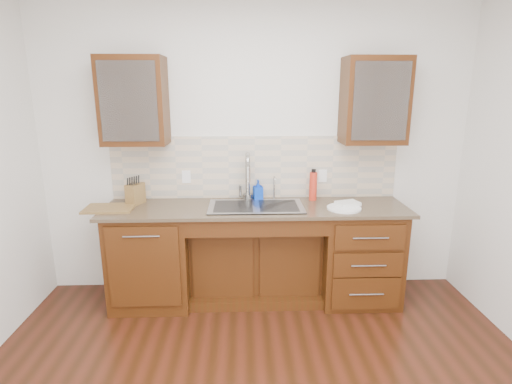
{
  "coord_description": "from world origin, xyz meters",
  "views": [
    {
      "loc": [
        -0.12,
        -1.99,
        1.93
      ],
      "look_at": [
        0.0,
        1.4,
        1.05
      ],
      "focal_mm": 28.0,
      "sensor_mm": 36.0,
      "label": 1
    }
  ],
  "objects_px": {
    "water_bottle": "(313,186)",
    "knife_block": "(135,194)",
    "soap_bottle": "(258,190)",
    "cutting_board": "(109,208)",
    "plate": "(344,208)"
  },
  "relations": [
    {
      "from": "water_bottle",
      "to": "cutting_board",
      "type": "bearing_deg",
      "value": -172.48
    },
    {
      "from": "water_bottle",
      "to": "knife_block",
      "type": "xyz_separation_m",
      "value": [
        -1.64,
        -0.07,
        -0.04
      ]
    },
    {
      "from": "knife_block",
      "to": "water_bottle",
      "type": "bearing_deg",
      "value": 25.45
    },
    {
      "from": "soap_bottle",
      "to": "cutting_board",
      "type": "relative_size",
      "value": 0.45
    },
    {
      "from": "plate",
      "to": "cutting_board",
      "type": "height_order",
      "value": "cutting_board"
    },
    {
      "from": "soap_bottle",
      "to": "cutting_board",
      "type": "distance_m",
      "value": 1.34
    },
    {
      "from": "soap_bottle",
      "to": "water_bottle",
      "type": "height_order",
      "value": "water_bottle"
    },
    {
      "from": "knife_block",
      "to": "cutting_board",
      "type": "distance_m",
      "value": 0.27
    },
    {
      "from": "water_bottle",
      "to": "plate",
      "type": "height_order",
      "value": "water_bottle"
    },
    {
      "from": "water_bottle",
      "to": "knife_block",
      "type": "relative_size",
      "value": 1.42
    },
    {
      "from": "water_bottle",
      "to": "cutting_board",
      "type": "xyz_separation_m",
      "value": [
        -1.82,
        -0.24,
        -0.12
      ]
    },
    {
      "from": "water_bottle",
      "to": "plate",
      "type": "bearing_deg",
      "value": -53.85
    },
    {
      "from": "soap_bottle",
      "to": "cutting_board",
      "type": "height_order",
      "value": "soap_bottle"
    },
    {
      "from": "water_bottle",
      "to": "plate",
      "type": "relative_size",
      "value": 0.89
    },
    {
      "from": "plate",
      "to": "knife_block",
      "type": "distance_m",
      "value": 1.88
    }
  ]
}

